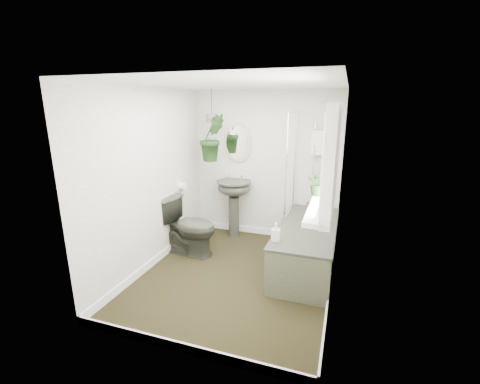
% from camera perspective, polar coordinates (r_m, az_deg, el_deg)
% --- Properties ---
extents(floor, '(2.30, 2.80, 0.02)m').
position_cam_1_polar(floor, '(4.20, -0.67, -14.62)').
color(floor, black).
rests_on(floor, ground).
extents(ceiling, '(2.30, 2.80, 0.02)m').
position_cam_1_polar(ceiling, '(3.64, -0.79, 18.85)').
color(ceiling, white).
rests_on(ceiling, ground).
extents(wall_back, '(2.30, 0.02, 2.30)m').
position_cam_1_polar(wall_back, '(5.08, 4.55, 4.67)').
color(wall_back, white).
rests_on(wall_back, ground).
extents(wall_front, '(2.30, 0.02, 2.30)m').
position_cam_1_polar(wall_front, '(2.53, -11.38, -6.70)').
color(wall_front, white).
rests_on(wall_front, ground).
extents(wall_left, '(0.02, 2.80, 2.30)m').
position_cam_1_polar(wall_left, '(4.27, -15.59, 2.10)').
color(wall_left, white).
rests_on(wall_left, ground).
extents(wall_right, '(0.02, 2.80, 2.30)m').
position_cam_1_polar(wall_right, '(3.56, 17.19, -0.63)').
color(wall_right, white).
rests_on(wall_right, ground).
extents(skirting, '(2.30, 2.80, 0.10)m').
position_cam_1_polar(skirting, '(4.17, -0.68, -13.90)').
color(skirting, white).
rests_on(skirting, floor).
extents(bathtub, '(0.72, 1.72, 0.58)m').
position_cam_1_polar(bathtub, '(4.34, 11.71, -9.44)').
color(bathtub, '#2F3229').
rests_on(bathtub, floor).
extents(bath_screen, '(0.04, 0.72, 1.40)m').
position_cam_1_polar(bath_screen, '(4.56, 9.04, 4.95)').
color(bath_screen, silver).
rests_on(bath_screen, bathtub).
extents(shower_box, '(0.20, 0.10, 0.35)m').
position_cam_1_polar(shower_box, '(4.82, 13.80, 8.51)').
color(shower_box, white).
rests_on(shower_box, wall_back).
extents(oval_mirror, '(0.46, 0.03, 0.62)m').
position_cam_1_polar(oval_mirror, '(5.11, -0.43, 8.76)').
color(oval_mirror, tan).
rests_on(oval_mirror, wall_back).
extents(wall_sconce, '(0.04, 0.04, 0.22)m').
position_cam_1_polar(wall_sconce, '(5.26, -4.63, 7.79)').
color(wall_sconce, black).
rests_on(wall_sconce, wall_back).
extents(toilet_roll_holder, '(0.11, 0.11, 0.11)m').
position_cam_1_polar(toilet_roll_holder, '(4.88, -10.25, 1.02)').
color(toilet_roll_holder, white).
rests_on(toilet_roll_holder, wall_left).
extents(window_recess, '(0.08, 1.00, 0.90)m').
position_cam_1_polar(window_recess, '(2.77, 16.06, 5.65)').
color(window_recess, white).
rests_on(window_recess, wall_right).
extents(window_sill, '(0.18, 1.00, 0.04)m').
position_cam_1_polar(window_sill, '(2.87, 14.05, -2.52)').
color(window_sill, white).
rests_on(window_sill, wall_right).
extents(window_blinds, '(0.01, 0.86, 0.76)m').
position_cam_1_polar(window_blinds, '(2.77, 15.13, 5.73)').
color(window_blinds, white).
rests_on(window_blinds, wall_right).
extents(toilet, '(0.85, 0.54, 0.83)m').
position_cam_1_polar(toilet, '(4.65, -9.10, -5.95)').
color(toilet, '#2F3229').
rests_on(toilet, floor).
extents(pedestal_sink, '(0.64, 0.58, 0.93)m').
position_cam_1_polar(pedestal_sink, '(5.16, -1.09, -2.97)').
color(pedestal_sink, '#2F3229').
rests_on(pedestal_sink, floor).
extents(sill_plant, '(0.24, 0.22, 0.24)m').
position_cam_1_polar(sill_plant, '(3.13, 13.78, 1.61)').
color(sill_plant, black).
rests_on(sill_plant, window_sill).
extents(hanging_plant, '(0.49, 0.48, 0.69)m').
position_cam_1_polar(hanging_plant, '(4.80, -4.95, 9.58)').
color(hanging_plant, black).
rests_on(hanging_plant, ceiling).
extents(soap_bottle, '(0.11, 0.11, 0.21)m').
position_cam_1_polar(soap_bottle, '(3.69, 6.37, -7.09)').
color(soap_bottle, black).
rests_on(soap_bottle, bathtub).
extents(hanging_pot, '(0.16, 0.16, 0.12)m').
position_cam_1_polar(hanging_pot, '(4.78, -5.03, 12.97)').
color(hanging_pot, brown).
rests_on(hanging_pot, ceiling).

